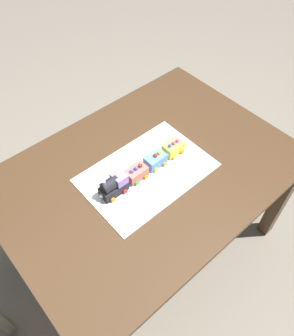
{
  "coord_description": "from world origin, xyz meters",
  "views": [
    {
      "loc": [
        -0.66,
        -0.75,
        1.98
      ],
      "look_at": [
        -0.01,
        -0.01,
        0.77
      ],
      "focal_mm": 36.04,
      "sensor_mm": 36.0,
      "label": 1
    }
  ],
  "objects_px": {
    "cake_locomotive": "(114,186)",
    "cake_car_gondola_lemon": "(173,148)",
    "cake_car_tanker_sky_blue": "(156,160)",
    "cake_car_flatbed_coral": "(136,173)",
    "dining_table": "(147,183)"
  },
  "relations": [
    {
      "from": "cake_car_flatbed_coral",
      "to": "dining_table",
      "type": "bearing_deg",
      "value": 0.9
    },
    {
      "from": "cake_locomotive",
      "to": "cake_car_gondola_lemon",
      "type": "xyz_separation_m",
      "value": [
        0.36,
        -0.0,
        -0.02
      ]
    },
    {
      "from": "cake_car_flatbed_coral",
      "to": "cake_car_gondola_lemon",
      "type": "height_order",
      "value": "same"
    },
    {
      "from": "cake_car_tanker_sky_blue",
      "to": "cake_car_gondola_lemon",
      "type": "distance_m",
      "value": 0.12
    },
    {
      "from": "cake_locomotive",
      "to": "cake_car_gondola_lemon",
      "type": "relative_size",
      "value": 1.4
    },
    {
      "from": "cake_locomotive",
      "to": "cake_car_tanker_sky_blue",
      "type": "bearing_deg",
      "value": -0.0
    },
    {
      "from": "dining_table",
      "to": "cake_locomotive",
      "type": "xyz_separation_m",
      "value": [
        -0.2,
        -0.0,
        0.16
      ]
    },
    {
      "from": "cake_car_flatbed_coral",
      "to": "cake_car_gondola_lemon",
      "type": "xyz_separation_m",
      "value": [
        0.24,
        0.0,
        0.0
      ]
    },
    {
      "from": "cake_car_gondola_lemon",
      "to": "cake_car_tanker_sky_blue",
      "type": "bearing_deg",
      "value": 180.0
    },
    {
      "from": "dining_table",
      "to": "cake_car_gondola_lemon",
      "type": "bearing_deg",
      "value": -0.37
    },
    {
      "from": "cake_locomotive",
      "to": "cake_car_tanker_sky_blue",
      "type": "relative_size",
      "value": 1.4
    },
    {
      "from": "cake_locomotive",
      "to": "cake_car_flatbed_coral",
      "type": "xyz_separation_m",
      "value": [
        0.13,
        -0.0,
        -0.02
      ]
    },
    {
      "from": "cake_car_flatbed_coral",
      "to": "cake_locomotive",
      "type": "bearing_deg",
      "value": 180.0
    },
    {
      "from": "dining_table",
      "to": "cake_car_flatbed_coral",
      "type": "relative_size",
      "value": 14.0
    },
    {
      "from": "cake_car_flatbed_coral",
      "to": "cake_car_tanker_sky_blue",
      "type": "distance_m",
      "value": 0.12
    }
  ]
}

